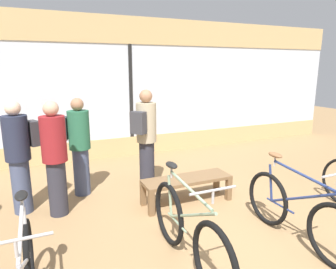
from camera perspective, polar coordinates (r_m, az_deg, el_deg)
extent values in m
plane|color=#99754C|center=(4.00, 11.30, -19.00)|extent=(24.00, 24.00, 0.00)
cube|color=tan|center=(7.35, -6.86, -2.06)|extent=(12.00, 0.08, 0.45)
cube|color=silver|center=(7.13, -7.14, 8.10)|extent=(12.00, 0.04, 2.15)
cube|color=tan|center=(7.16, -7.46, 19.14)|extent=(12.00, 0.08, 0.60)
cube|color=black|center=(7.10, -7.07, 8.08)|extent=(0.08, 0.02, 2.15)
torus|color=black|center=(3.38, -25.02, -19.78)|extent=(0.06, 0.67, 0.67)
cylinder|color=#BCBCC1|center=(2.81, -25.72, -21.27)|extent=(0.03, 0.92, 0.51)
cylinder|color=#BCBCC1|center=(3.23, -25.45, -16.52)|extent=(0.03, 0.11, 0.49)
cylinder|color=#BCBCC1|center=(2.69, -26.28, -16.02)|extent=(0.03, 0.85, 0.10)
cylinder|color=#BCBCC1|center=(3.20, -25.10, -21.84)|extent=(0.03, 0.44, 0.03)
cylinder|color=#B2B2B7|center=(3.06, -26.03, -11.77)|extent=(0.02, 0.02, 0.14)
ellipsoid|color=black|center=(3.03, -26.17, -10.38)|extent=(0.11, 0.22, 0.06)
cylinder|color=#B2B2B7|center=(2.28, -26.96, -18.83)|extent=(0.02, 0.02, 0.12)
cylinder|color=#ADADB2|center=(2.25, -27.12, -17.51)|extent=(0.46, 0.02, 0.02)
torus|color=black|center=(3.70, 0.12, -14.77)|extent=(0.06, 0.76, 0.76)
torus|color=black|center=(2.93, 8.81, -23.05)|extent=(0.06, 0.76, 0.76)
cylinder|color=gray|center=(3.15, 4.27, -15.07)|extent=(0.03, 0.95, 0.51)
cylinder|color=gray|center=(3.56, 0.39, -11.61)|extent=(0.03, 0.11, 0.49)
cylinder|color=gray|center=(3.06, 4.09, -10.27)|extent=(0.03, 0.88, 0.10)
cylinder|color=gray|center=(3.51, 1.68, -16.34)|extent=(0.03, 0.46, 0.03)
cylinder|color=#B2B2B7|center=(3.41, 0.67, -7.11)|extent=(0.02, 0.02, 0.14)
ellipsoid|color=black|center=(3.38, 0.67, -5.84)|extent=(0.11, 0.22, 0.06)
cylinder|color=#B2B2B7|center=(2.67, 8.56, -11.68)|extent=(0.02, 0.02, 0.12)
cylinder|color=#ADADB2|center=(2.65, 8.60, -10.49)|extent=(0.46, 0.02, 0.02)
torus|color=black|center=(4.33, 18.39, -11.47)|extent=(0.06, 0.72, 0.72)
torus|color=black|center=(3.72, 29.28, -16.63)|extent=(0.06, 0.72, 0.72)
cylinder|color=navy|center=(3.88, 24.11, -10.94)|extent=(0.03, 0.95, 0.51)
cylinder|color=navy|center=(4.21, 18.99, -8.66)|extent=(0.03, 0.11, 0.49)
cylinder|color=navy|center=(3.80, 24.15, -6.98)|extent=(0.03, 0.88, 0.10)
cylinder|color=navy|center=(4.18, 20.53, -12.53)|extent=(0.03, 0.46, 0.03)
cylinder|color=#B2B2B7|center=(4.08, 19.67, -4.77)|extent=(0.02, 0.02, 0.14)
ellipsoid|color=brown|center=(4.06, 19.76, -3.69)|extent=(0.11, 0.22, 0.06)
cube|color=brown|center=(4.70, 3.62, -8.51)|extent=(1.40, 0.44, 0.05)
cube|color=brown|center=(4.39, -3.22, -13.03)|extent=(0.08, 0.08, 0.36)
cube|color=brown|center=(4.96, 11.47, -10.15)|extent=(0.08, 0.08, 0.36)
cube|color=brown|center=(4.70, -4.77, -11.25)|extent=(0.08, 0.08, 0.36)
cube|color=brown|center=(5.23, 9.21, -8.81)|extent=(0.08, 0.08, 0.36)
cylinder|color=#2D2D38|center=(4.61, -20.29, -9.52)|extent=(0.29, 0.29, 0.80)
cylinder|color=maroon|center=(4.40, -21.00, -0.80)|extent=(0.38, 0.38, 0.64)
sphere|color=tan|center=(4.33, -21.44, 4.63)|extent=(0.21, 0.21, 0.21)
cylinder|color=#424C6B|center=(4.88, -26.12, -8.83)|extent=(0.34, 0.34, 0.80)
cylinder|color=#23283D|center=(4.68, -26.97, -0.61)|extent=(0.45, 0.45, 0.63)
sphere|color=beige|center=(4.62, -27.49, 4.48)|extent=(0.21, 0.21, 0.21)
cube|color=#38383D|center=(4.76, -24.32, 0.24)|extent=(0.23, 0.28, 0.36)
cylinder|color=#2D2D38|center=(5.25, -4.03, -5.80)|extent=(0.37, 0.37, 0.84)
cylinder|color=tan|center=(5.07, -4.16, 2.32)|extent=(0.48, 0.48, 0.67)
sphere|color=#9E7051|center=(5.00, -4.24, 7.30)|extent=(0.22, 0.22, 0.22)
cube|color=#38383D|center=(4.86, -5.68, 2.25)|extent=(0.26, 0.28, 0.36)
cylinder|color=#424C6B|center=(5.20, -16.14, -6.78)|extent=(0.33, 0.33, 0.79)
cylinder|color=#286647|center=(5.02, -16.63, 0.83)|extent=(0.44, 0.44, 0.62)
sphere|color=#9E7051|center=(4.96, -16.93, 5.51)|extent=(0.20, 0.20, 0.20)
cube|color=#38383D|center=(5.07, -19.29, 1.13)|extent=(0.21, 0.27, 0.36)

